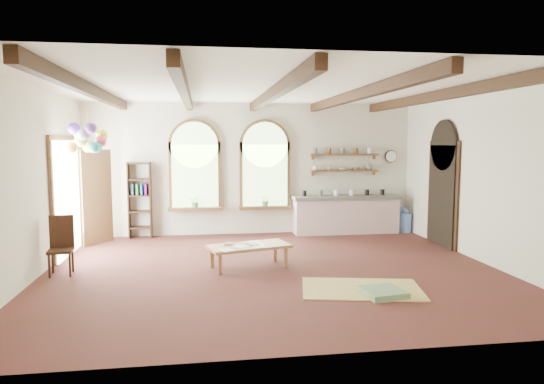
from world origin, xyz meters
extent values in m
plane|color=#522221|center=(0.00, 0.00, 0.00)|extent=(8.00, 8.00, 0.00)
cube|color=brown|center=(-1.40, 3.44, 1.45)|extent=(1.24, 0.08, 1.64)
cylinder|color=brown|center=(-1.40, 3.44, 2.20)|extent=(1.24, 0.08, 1.24)
cube|color=#99C878|center=(-1.40, 3.40, 1.45)|extent=(1.10, 0.04, 1.50)
cube|color=brown|center=(-1.40, 3.35, 0.66)|extent=(1.30, 0.28, 0.08)
cube|color=brown|center=(0.30, 3.44, 1.45)|extent=(1.24, 0.08, 1.64)
cylinder|color=brown|center=(0.30, 3.44, 2.20)|extent=(1.24, 0.08, 1.24)
cube|color=#99C878|center=(0.30, 3.40, 1.45)|extent=(1.10, 0.04, 1.50)
cube|color=brown|center=(0.30, 3.35, 0.66)|extent=(1.30, 0.28, 0.08)
cube|color=brown|center=(-3.95, 1.80, 1.15)|extent=(0.10, 1.90, 2.50)
cube|color=black|center=(3.95, 1.50, 1.10)|extent=(0.10, 1.30, 2.40)
cube|color=beige|center=(2.30, 3.20, 0.43)|extent=(2.60, 0.55, 0.86)
cube|color=slate|center=(2.30, 3.20, 0.90)|extent=(2.68, 0.62, 0.08)
cube|color=brown|center=(2.30, 3.38, 1.55)|extent=(1.70, 0.24, 0.04)
cube|color=brown|center=(2.30, 3.38, 1.95)|extent=(1.70, 0.24, 0.04)
cylinder|color=black|center=(3.55, 3.45, 1.90)|extent=(0.32, 0.04, 0.32)
cube|color=#341C10|center=(-2.95, 3.32, 0.90)|extent=(0.03, 0.32, 1.80)
cube|color=#341C10|center=(-2.45, 3.32, 0.90)|extent=(0.03, 0.32, 1.80)
cube|color=#B67D53|center=(-0.41, 0.23, 0.39)|extent=(1.58, 1.03, 0.05)
cube|color=#B67D53|center=(-0.95, -0.17, 0.18)|extent=(0.06, 0.06, 0.37)
cube|color=#B67D53|center=(0.26, 0.17, 0.18)|extent=(0.06, 0.06, 0.37)
cube|color=#B67D53|center=(-1.07, 0.29, 0.18)|extent=(0.06, 0.06, 0.37)
cube|color=#B67D53|center=(0.13, 0.62, 0.18)|extent=(0.06, 0.06, 0.37)
cube|color=#341C10|center=(-3.65, 0.20, 0.42)|extent=(0.44, 0.44, 0.05)
cube|color=#341C10|center=(-3.67, 0.38, 0.72)|extent=(0.40, 0.08, 0.59)
cube|color=#D7B96B|center=(1.19, -1.33, 0.01)|extent=(2.01, 1.46, 0.02)
cube|color=#6E8D61|center=(1.40, -1.68, 0.05)|extent=(0.65, 0.65, 0.10)
cylinder|color=#608ACE|center=(3.75, 3.20, 0.25)|extent=(0.33, 0.33, 0.49)
sphere|color=#608ACE|center=(3.75, 3.20, 0.55)|extent=(0.18, 0.18, 0.18)
cylinder|color=#608ACE|center=(3.82, 3.10, 0.24)|extent=(0.32, 0.32, 0.47)
sphere|color=#608ACE|center=(3.82, 3.10, 0.53)|extent=(0.17, 0.17, 0.17)
cylinder|color=white|center=(-3.40, 1.40, 2.78)|extent=(0.01, 0.01, 0.85)
sphere|color=teal|center=(-3.24, 1.37, 2.17)|extent=(0.22, 0.22, 0.22)
sphere|color=#E64C5D|center=(-3.17, 1.47, 2.29)|extent=(0.22, 0.22, 0.22)
sphere|color=#E5FF35|center=(-3.18, 1.62, 2.41)|extent=(0.22, 0.22, 0.22)
sphere|color=white|center=(-3.35, 1.56, 2.53)|extent=(0.22, 0.22, 0.22)
sphere|color=#BED922|center=(-3.44, 1.63, 2.17)|extent=(0.22, 0.22, 0.22)
sphere|color=#44A053|center=(-3.59, 1.65, 2.29)|extent=(0.22, 0.22, 0.22)
sphere|color=#BC5874|center=(-3.55, 1.47, 2.41)|extent=(0.22, 0.22, 0.22)
sphere|color=#5C33D9|center=(-3.64, 1.38, 2.53)|extent=(0.22, 0.22, 0.22)
sphere|color=orange|center=(-3.67, 1.23, 2.17)|extent=(0.22, 0.22, 0.22)
sphere|color=#C8F255|center=(-3.49, 1.25, 2.29)|extent=(0.22, 0.22, 0.22)
sphere|color=#CF99C4|center=(-3.42, 1.16, 2.41)|extent=(0.22, 0.22, 0.22)
sphere|color=#7545A2|center=(-3.27, 1.11, 2.53)|extent=(0.22, 0.22, 0.22)
sphere|color=teal|center=(-3.27, 1.29, 2.17)|extent=(0.22, 0.22, 0.22)
imported|color=olive|center=(-0.84, 0.37, 0.42)|extent=(0.21, 0.27, 0.02)
cube|color=black|center=(-0.33, 0.27, 0.42)|extent=(0.24, 0.30, 0.01)
imported|color=#598C4C|center=(-1.40, 3.32, 0.85)|extent=(0.27, 0.23, 0.30)
imported|color=#598C4C|center=(0.30, 3.32, 0.85)|extent=(0.27, 0.23, 0.30)
imported|color=white|center=(1.55, 3.38, 1.62)|extent=(0.12, 0.10, 0.10)
imported|color=beige|center=(1.90, 3.38, 1.62)|extent=(0.10, 0.10, 0.09)
imported|color=beige|center=(2.25, 3.38, 1.60)|extent=(0.22, 0.22, 0.05)
imported|color=#8C664C|center=(2.60, 3.38, 1.60)|extent=(0.20, 0.20, 0.06)
imported|color=slate|center=(2.95, 3.38, 1.67)|extent=(0.18, 0.18, 0.19)
camera|label=1|loc=(-1.24, -8.37, 2.29)|focal=32.00mm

